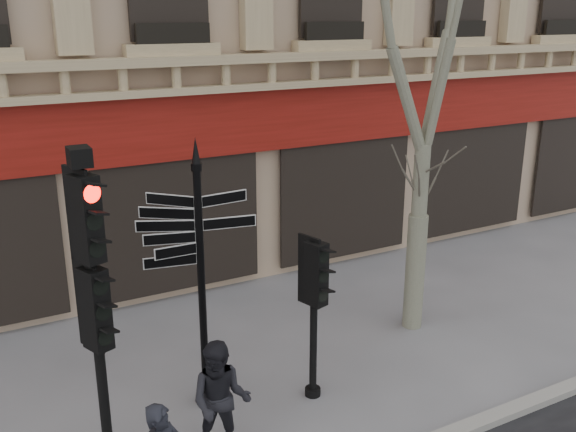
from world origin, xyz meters
The scene contains 5 objects.
ground centered at (0.00, 0.00, 0.00)m, with size 80.00×80.00×0.00m, color slate.
fingerpost centered at (-1.00, 1.07, 2.76)m, with size 2.22×2.22×4.11m.
traffic_signal_main centered at (-2.64, 0.40, 2.69)m, with size 0.56×0.48×4.25m.
traffic_signal_secondary centered at (0.52, 0.45, 1.78)m, with size 0.49×0.41×2.55m.
pedestrian_b centered at (-1.28, -0.21, 0.84)m, with size 0.82×0.64×1.69m, color black.
Camera 1 is at (-3.97, -7.01, 5.71)m, focal length 40.00 mm.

